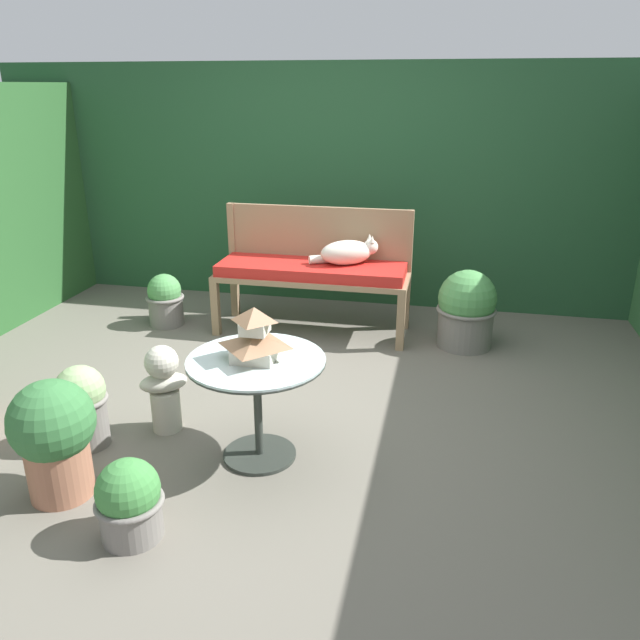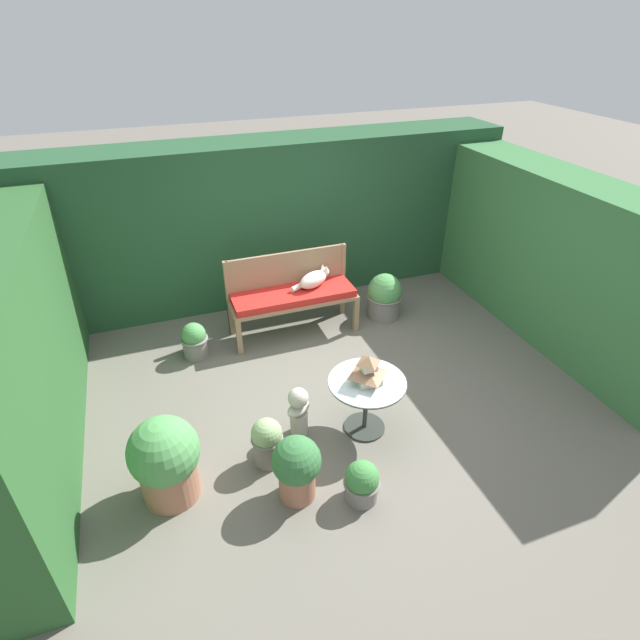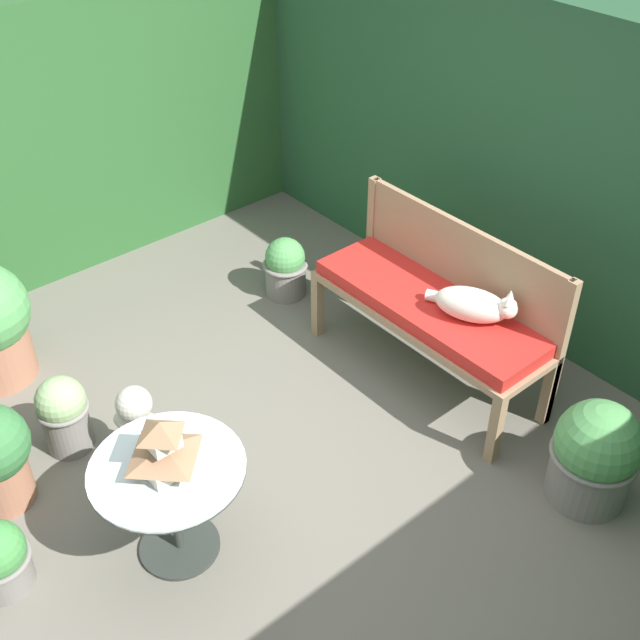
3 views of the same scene
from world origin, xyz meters
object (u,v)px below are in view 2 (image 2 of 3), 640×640
(potted_plant_path_edge, at_px, (267,441))
(garden_bust, at_px, (299,410))
(garden_bench, at_px, (293,298))
(patio_table, at_px, (367,391))
(pagoda_birdhouse, at_px, (368,371))
(potted_plant_table_far, at_px, (194,341))
(potted_plant_patio_mid, at_px, (166,460))
(potted_plant_bench_right, at_px, (362,482))
(potted_plant_bench_left, at_px, (384,296))
(potted_plant_table_near, at_px, (297,467))
(cat, at_px, (314,279))

(potted_plant_path_edge, bearing_deg, garden_bust, 33.91)
(garden_bench, bearing_deg, patio_table, -86.05)
(pagoda_birdhouse, relative_size, potted_plant_table_far, 0.66)
(pagoda_birdhouse, xyz_separation_m, garden_bust, (-0.61, 0.16, -0.41))
(garden_bust, bearing_deg, potted_plant_patio_mid, 161.23)
(pagoda_birdhouse, bearing_deg, garden_bust, 165.28)
(potted_plant_path_edge, distance_m, potted_plant_bench_right, 0.89)
(patio_table, bearing_deg, garden_bench, 93.95)
(potted_plant_bench_left, height_order, potted_plant_patio_mid, potted_plant_patio_mid)
(garden_bust, height_order, potted_plant_table_far, garden_bust)
(potted_plant_bench_left, relative_size, potted_plant_table_far, 1.37)
(potted_plant_bench_right, height_order, potted_plant_table_near, potted_plant_table_near)
(garden_bench, height_order, potted_plant_table_near, potted_plant_table_near)
(potted_plant_patio_mid, bearing_deg, patio_table, 4.72)
(cat, height_order, potted_plant_path_edge, cat)
(potted_plant_table_near, bearing_deg, cat, 67.53)
(cat, height_order, potted_plant_patio_mid, cat)
(potted_plant_bench_right, bearing_deg, potted_plant_patio_mid, 158.34)
(garden_bust, distance_m, potted_plant_patio_mid, 1.25)
(garden_bench, xyz_separation_m, garden_bust, (-0.48, -1.68, -0.20))
(pagoda_birdhouse, bearing_deg, garden_bench, 93.95)
(potted_plant_patio_mid, bearing_deg, potted_plant_table_far, 76.08)
(potted_plant_path_edge, height_order, potted_plant_table_far, potted_plant_path_edge)
(potted_plant_table_far, bearing_deg, potted_plant_path_edge, -78.44)
(cat, height_order, potted_plant_table_near, cat)
(cat, relative_size, garden_bust, 1.02)
(potted_plant_table_near, bearing_deg, garden_bust, 70.86)
(potted_plant_bench_right, bearing_deg, potted_plant_table_near, 156.51)
(garden_bench, relative_size, potted_plant_table_far, 3.50)
(garden_bench, relative_size, pagoda_birdhouse, 5.31)
(pagoda_birdhouse, relative_size, potted_plant_patio_mid, 0.37)
(cat, xyz_separation_m, potted_plant_bench_left, (0.93, -0.09, -0.37))
(garden_bust, xyz_separation_m, potted_plant_table_far, (-0.74, 1.58, -0.07))
(cat, height_order, potted_plant_bench_right, cat)
(pagoda_birdhouse, distance_m, potted_plant_path_edge, 1.08)
(patio_table, xyz_separation_m, potted_plant_table_near, (-0.85, -0.52, -0.13))
(pagoda_birdhouse, distance_m, potted_plant_patio_mid, 1.85)
(pagoda_birdhouse, height_order, potted_plant_patio_mid, pagoda_birdhouse)
(garden_bust, xyz_separation_m, potted_plant_path_edge, (-0.37, -0.25, -0.04))
(patio_table, bearing_deg, pagoda_birdhouse, 0.00)
(pagoda_birdhouse, height_order, potted_plant_bench_left, pagoda_birdhouse)
(potted_plant_bench_left, bearing_deg, pagoda_birdhouse, -121.02)
(potted_plant_path_edge, xyz_separation_m, potted_plant_bench_left, (2.06, 1.88, 0.04))
(potted_plant_table_far, bearing_deg, patio_table, -52.14)
(potted_plant_table_far, bearing_deg, garden_bust, -64.84)
(patio_table, relative_size, potted_plant_path_edge, 1.51)
(garden_bust, bearing_deg, cat, 33.09)
(garden_bench, xyz_separation_m, patio_table, (0.13, -1.84, -0.03))
(potted_plant_patio_mid, bearing_deg, potted_plant_bench_right, -21.66)
(garden_bust, height_order, potted_plant_table_near, potted_plant_table_near)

